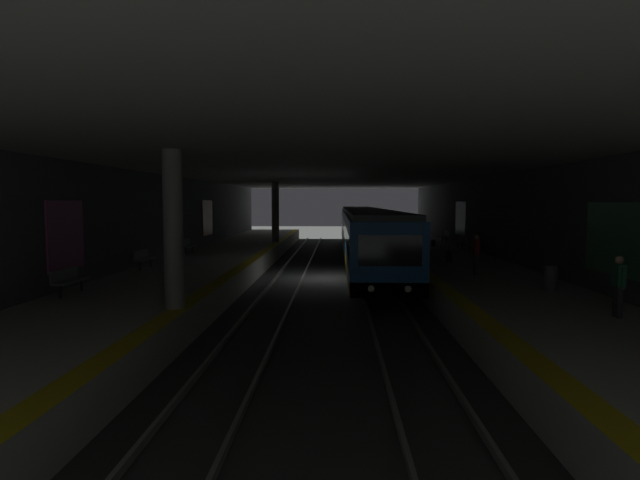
{
  "coord_description": "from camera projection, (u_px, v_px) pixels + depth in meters",
  "views": [
    {
      "loc": [
        -27.96,
        -0.36,
        4.12
      ],
      "look_at": [
        5.63,
        0.76,
        1.67
      ],
      "focal_mm": 29.41,
      "sensor_mm": 36.0,
      "label": 1
    }
  ],
  "objects": [
    {
      "name": "track_left",
      "position": [
        372.0,
        277.0,
        28.1
      ],
      "size": [
        60.0,
        1.53,
        0.16
      ],
      "color": "gray",
      "rests_on": "ground"
    },
    {
      "name": "wall_left",
      "position": [
        509.0,
        227.0,
        27.66
      ],
      "size": [
        60.0,
        0.56,
        5.6
      ],
      "color": "#56565B",
      "rests_on": "ground"
    },
    {
      "name": "person_waiting_near",
      "position": [
        476.0,
        253.0,
        21.96
      ],
      "size": [
        0.6,
        0.23,
        1.7
      ],
      "color": "#3C3C3C",
      "rests_on": "platform_left"
    },
    {
      "name": "platform_left",
      "position": [
        453.0,
        269.0,
        27.93
      ],
      "size": [
        60.0,
        5.3,
        1.06
      ],
      "color": "beige",
      "rests_on": "ground"
    },
    {
      "name": "bench_left_far",
      "position": [
        445.0,
        235.0,
        39.62
      ],
      "size": [
        1.7,
        0.47,
        0.86
      ],
      "color": "#262628",
      "rests_on": "platform_left"
    },
    {
      "name": "metro_train",
      "position": [
        364.0,
        232.0,
        36.26
      ],
      "size": [
        35.86,
        2.83,
        3.49
      ],
      "color": "#19569E",
      "rests_on": "track_left"
    },
    {
      "name": "pillar_near",
      "position": [
        173.0,
        230.0,
        15.0
      ],
      "size": [
        0.56,
        0.56,
        4.55
      ],
      "color": "gray",
      "rests_on": "platform_right"
    },
    {
      "name": "ground_plane",
      "position": [
        331.0,
        278.0,
        28.18
      ],
      "size": [
        120.0,
        120.0,
        0.0
      ],
      "primitive_type": "plane",
      "color": "#383A38"
    },
    {
      "name": "bench_right_mid",
      "position": [
        143.0,
        257.0,
        23.98
      ],
      "size": [
        1.7,
        0.47,
        0.86
      ],
      "color": "#262628",
      "rests_on": "platform_right"
    },
    {
      "name": "track_right",
      "position": [
        290.0,
        277.0,
        28.25
      ],
      "size": [
        60.0,
        1.53,
        0.16
      ],
      "color": "gray",
      "rests_on": "ground"
    },
    {
      "name": "ceiling_slab",
      "position": [
        331.0,
        170.0,
        27.76
      ],
      "size": [
        60.0,
        19.4,
        0.4
      ],
      "color": "beige",
      "rests_on": "wall_left"
    },
    {
      "name": "wall_right",
      "position": [
        156.0,
        226.0,
        28.3
      ],
      "size": [
        60.0,
        0.56,
        5.6
      ],
      "color": "#56565B",
      "rests_on": "ground"
    },
    {
      "name": "bench_right_far",
      "position": [
        188.0,
        245.0,
        31.06
      ],
      "size": [
        1.7,
        0.47,
        0.86
      ],
      "color": "#262628",
      "rests_on": "platform_right"
    },
    {
      "name": "bench_left_near",
      "position": [
        474.0,
        244.0,
        31.4
      ],
      "size": [
        1.7,
        0.47,
        0.86
      ],
      "color": "#262628",
      "rests_on": "platform_left"
    },
    {
      "name": "platform_right",
      "position": [
        210.0,
        268.0,
        28.36
      ],
      "size": [
        60.0,
        5.3,
        1.06
      ],
      "color": "beige",
      "rests_on": "ground"
    },
    {
      "name": "bench_left_mid",
      "position": [
        461.0,
        240.0,
        34.54
      ],
      "size": [
        1.7,
        0.47,
        0.86
      ],
      "color": "#262628",
      "rests_on": "platform_left"
    },
    {
      "name": "person_walking_mid",
      "position": [
        618.0,
        284.0,
        13.89
      ],
      "size": [
        0.6,
        0.23,
        1.65
      ],
      "color": "#3E3E3E",
      "rests_on": "platform_left"
    },
    {
      "name": "suitcase_rolling",
      "position": [
        449.0,
        257.0,
        26.34
      ],
      "size": [
        0.33,
        0.27,
        0.87
      ],
      "color": "black",
      "rests_on": "platform_left"
    },
    {
      "name": "backpack_on_floor",
      "position": [
        433.0,
        243.0,
        36.62
      ],
      "size": [
        0.3,
        0.2,
        0.4
      ],
      "color": "black",
      "rests_on": "platform_left"
    },
    {
      "name": "bench_right_near",
      "position": [
        68.0,
        279.0,
        17.3
      ],
      "size": [
        1.7,
        0.47,
        0.86
      ],
      "color": "#262628",
      "rests_on": "platform_right"
    },
    {
      "name": "pillar_far",
      "position": [
        275.0,
        212.0,
        39.64
      ],
      "size": [
        0.56,
        0.56,
        4.55
      ],
      "color": "gray",
      "rests_on": "platform_right"
    },
    {
      "name": "trash_bin",
      "position": [
        551.0,
        278.0,
        18.27
      ],
      "size": [
        0.44,
        0.44,
        0.85
      ],
      "color": "#595B5E",
      "rests_on": "platform_left"
    }
  ]
}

